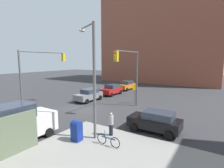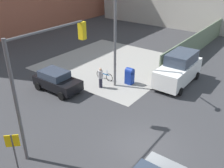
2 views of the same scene
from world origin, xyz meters
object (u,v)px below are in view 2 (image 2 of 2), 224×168
at_px(pedestrian_crossing, 101,78).
at_px(mailbox_blue, 130,75).
at_px(street_lamp_corner, 117,31).
at_px(traffic_signal_nw_corner, 45,66).
at_px(coupe_black, 57,81).
at_px(van_white_delivery, 179,69).
at_px(bicycle_leaning_on_fence, 105,76).

bearing_deg(pedestrian_crossing, mailbox_blue, 23.35).
relative_size(street_lamp_corner, pedestrian_crossing, 4.65).
bearing_deg(mailbox_blue, traffic_signal_nw_corner, -176.74).
height_order(traffic_signal_nw_corner, coupe_black, traffic_signal_nw_corner).
bearing_deg(mailbox_blue, van_white_delivery, -51.34).
bearing_deg(coupe_black, van_white_delivery, -45.84).
bearing_deg(pedestrian_crossing, traffic_signal_nw_corner, -103.33).
xyz_separation_m(street_lamp_corner, coupe_black, (-3.25, 3.52, -3.86)).
xyz_separation_m(coupe_black, bicycle_leaning_on_fence, (3.83, -1.80, -0.50)).
bearing_deg(traffic_signal_nw_corner, street_lamp_corner, 7.35).
bearing_deg(traffic_signal_nw_corner, mailbox_blue, 3.26).
bearing_deg(bicycle_leaning_on_fence, mailbox_blue, -74.72).
height_order(street_lamp_corner, mailbox_blue, street_lamp_corner).
distance_m(street_lamp_corner, van_white_delivery, 6.27).
relative_size(coupe_black, van_white_delivery, 0.73).
distance_m(mailbox_blue, van_white_delivery, 4.13).
xyz_separation_m(mailbox_blue, pedestrian_crossing, (-2.00, 1.50, 0.13)).
bearing_deg(street_lamp_corner, traffic_signal_nw_corner, -172.65).
bearing_deg(pedestrian_crossing, van_white_delivery, 14.35).
relative_size(mailbox_blue, pedestrian_crossing, 0.83).
bearing_deg(mailbox_blue, pedestrian_crossing, 143.13).
bearing_deg(coupe_black, pedestrian_crossing, -45.80).
relative_size(mailbox_blue, bicycle_leaning_on_fence, 0.82).
distance_m(street_lamp_corner, mailbox_blue, 4.14).
bearing_deg(pedestrian_crossing, street_lamp_corner, 8.88).
relative_size(traffic_signal_nw_corner, van_white_delivery, 1.20).
bearing_deg(coupe_black, mailbox_blue, -42.07).
xyz_separation_m(mailbox_blue, coupe_black, (-4.43, 4.00, 0.08)).
xyz_separation_m(mailbox_blue, van_white_delivery, (2.56, -3.20, 0.52)).
xyz_separation_m(traffic_signal_nw_corner, pedestrian_crossing, (6.77, 2.00, -3.71)).
bearing_deg(van_white_delivery, pedestrian_crossing, 134.13).
relative_size(street_lamp_corner, van_white_delivery, 1.48).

